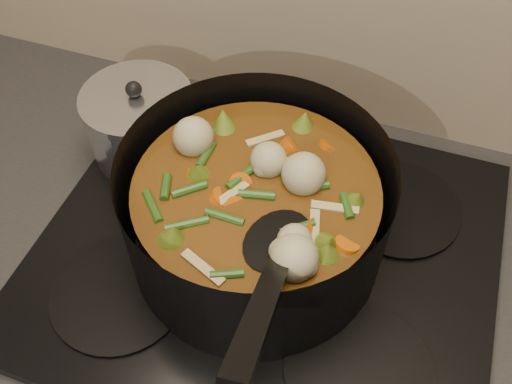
% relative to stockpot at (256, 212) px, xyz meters
% --- Properties ---
extents(counter, '(2.64, 0.64, 0.91)m').
position_rel_stockpot_xyz_m(counter, '(0.01, 0.00, -0.55)').
color(counter, brown).
rests_on(counter, ground).
extents(stovetop, '(0.62, 0.54, 0.03)m').
position_rel_stockpot_xyz_m(stovetop, '(0.01, 0.00, -0.09)').
color(stovetop, black).
rests_on(stovetop, counter).
extents(stockpot, '(0.37, 0.47, 0.25)m').
position_rel_stockpot_xyz_m(stockpot, '(0.00, 0.00, 0.00)').
color(stockpot, black).
rests_on(stockpot, stovetop).
extents(saucepan, '(0.17, 0.17, 0.14)m').
position_rel_stockpot_xyz_m(saucepan, '(-0.23, 0.12, -0.02)').
color(saucepan, silver).
rests_on(saucepan, stovetop).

